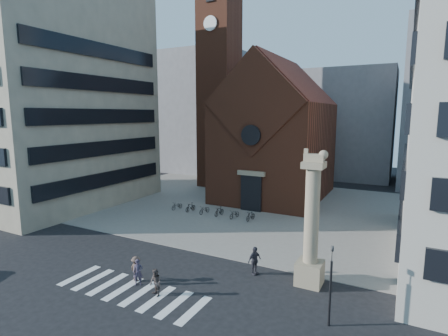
{
  "coord_description": "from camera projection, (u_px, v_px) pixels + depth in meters",
  "views": [
    {
      "loc": [
        14.87,
        -18.09,
        10.76
      ],
      "look_at": [
        1.23,
        8.0,
        6.19
      ],
      "focal_mm": 28.0,
      "sensor_mm": 36.0,
      "label": 1
    }
  ],
  "objects": [
    {
      "name": "ground",
      "position": [
        155.0,
        270.0,
        24.3
      ],
      "size": [
        120.0,
        120.0,
        0.0
      ],
      "primitive_type": "plane",
      "color": "black",
      "rests_on": "ground"
    },
    {
      "name": "piazza",
      "position": [
        258.0,
        206.0,
        40.93
      ],
      "size": [
        46.0,
        30.0,
        0.05
      ],
      "primitive_type": "cube",
      "color": "gray",
      "rests_on": "ground"
    },
    {
      "name": "zebra_crossing",
      "position": [
        131.0,
        291.0,
        21.42
      ],
      "size": [
        10.2,
        3.2,
        0.01
      ],
      "primitive_type": null,
      "color": "white",
      "rests_on": "ground"
    },
    {
      "name": "church",
      "position": [
        277.0,
        136.0,
        45.0
      ],
      "size": [
        12.0,
        16.65,
        18.0
      ],
      "color": "brown",
      "rests_on": "ground"
    },
    {
      "name": "campanile",
      "position": [
        219.0,
        80.0,
        50.98
      ],
      "size": [
        5.5,
        5.5,
        31.2
      ],
      "color": "brown",
      "rests_on": "ground"
    },
    {
      "name": "building_left",
      "position": [
        46.0,
        95.0,
        42.05
      ],
      "size": [
        18.0,
        20.0,
        26.0
      ],
      "primitive_type": "cube",
      "color": "tan",
      "rests_on": "ground"
    },
    {
      "name": "bg_block_left",
      "position": [
        203.0,
        113.0,
        66.79
      ],
      "size": [
        16.0,
        14.0,
        22.0
      ],
      "primitive_type": "cube",
      "color": "gray",
      "rests_on": "ground"
    },
    {
      "name": "bg_block_mid",
      "position": [
        349.0,
        124.0,
        59.58
      ],
      "size": [
        14.0,
        12.0,
        18.0
      ],
      "primitive_type": "cube",
      "color": "gray",
      "rests_on": "ground"
    },
    {
      "name": "lion_column",
      "position": [
        311.0,
        232.0,
        21.81
      ],
      "size": [
        1.63,
        1.6,
        8.68
      ],
      "color": "tan",
      "rests_on": "ground"
    },
    {
      "name": "traffic_light",
      "position": [
        331.0,
        284.0,
        17.58
      ],
      "size": [
        0.13,
        0.16,
        4.3
      ],
      "color": "black",
      "rests_on": "ground"
    },
    {
      "name": "pedestrian_0",
      "position": [
        138.0,
        272.0,
        22.1
      ],
      "size": [
        0.73,
        0.67,
        1.68
      ],
      "primitive_type": "imported",
      "rotation": [
        0.0,
        0.0,
        0.57
      ],
      "color": "#362E40",
      "rests_on": "ground"
    },
    {
      "name": "pedestrian_1",
      "position": [
        156.0,
        283.0,
        20.76
      ],
      "size": [
        0.98,
        0.89,
        1.65
      ],
      "primitive_type": "imported",
      "rotation": [
        0.0,
        0.0,
        -0.4
      ],
      "color": "#4D413E",
      "rests_on": "ground"
    },
    {
      "name": "pedestrian_2",
      "position": [
        255.0,
        261.0,
        23.52
      ],
      "size": [
        0.88,
        1.24,
        1.95
      ],
      "primitive_type": "imported",
      "rotation": [
        0.0,
        0.0,
        1.17
      ],
      "color": "#2B2A33",
      "rests_on": "ground"
    },
    {
      "name": "pedestrian_3",
      "position": [
        136.0,
        269.0,
        22.64
      ],
      "size": [
        1.19,
        0.86,
        1.65
      ],
      "primitive_type": "imported",
      "rotation": [
        0.0,
        0.0,
        2.9
      ],
      "color": "#4F3C35",
      "rests_on": "ground"
    },
    {
      "name": "scooter_0",
      "position": [
        177.0,
        206.0,
        39.53
      ],
      "size": [
        0.82,
        1.72,
        0.87
      ],
      "primitive_type": "imported",
      "rotation": [
        0.0,
        0.0,
        -0.15
      ],
      "color": "black",
      "rests_on": "piazza"
    },
    {
      "name": "scooter_1",
      "position": [
        191.0,
        207.0,
        38.7
      ],
      "size": [
        0.69,
        1.65,
        0.96
      ],
      "primitive_type": "imported",
      "rotation": [
        0.0,
        0.0,
        -0.15
      ],
      "color": "black",
      "rests_on": "piazza"
    },
    {
      "name": "scooter_2",
      "position": [
        205.0,
        210.0,
        37.88
      ],
      "size": [
        0.82,
        1.72,
        0.87
      ],
      "primitive_type": "imported",
      "rotation": [
        0.0,
        0.0,
        -0.15
      ],
      "color": "black",
      "rests_on": "piazza"
    },
    {
      "name": "scooter_3",
      "position": [
        219.0,
        211.0,
        37.04
      ],
      "size": [
        0.69,
        1.65,
        0.96
      ],
      "primitive_type": "imported",
      "rotation": [
        0.0,
        0.0,
        -0.15
      ],
      "color": "black",
      "rests_on": "piazza"
    },
    {
      "name": "scooter_4",
      "position": [
        235.0,
        214.0,
        36.22
      ],
      "size": [
        0.82,
        1.72,
        0.87
      ],
      "primitive_type": "imported",
      "rotation": [
        0.0,
        0.0,
        -0.15
      ],
      "color": "black",
      "rests_on": "piazza"
    },
    {
      "name": "scooter_5",
      "position": [
        251.0,
        216.0,
        35.38
      ],
      "size": [
        0.69,
        1.65,
        0.96
      ],
      "primitive_type": "imported",
      "rotation": [
        0.0,
        0.0,
        -0.15
      ],
      "color": "black",
      "rests_on": "piazza"
    }
  ]
}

